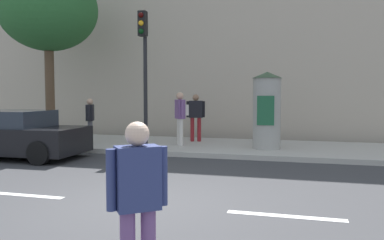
% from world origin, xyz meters
% --- Properties ---
extents(ground_plane, '(80.00, 80.00, 0.00)m').
position_xyz_m(ground_plane, '(0.00, 0.00, 0.00)').
color(ground_plane, '#38383A').
extents(sidewalk_curb, '(36.00, 4.00, 0.15)m').
position_xyz_m(sidewalk_curb, '(0.00, 7.00, 0.07)').
color(sidewalk_curb, '#B2ADA3').
rests_on(sidewalk_curb, ground_plane).
extents(lane_markings, '(25.80, 0.16, 0.01)m').
position_xyz_m(lane_markings, '(-0.00, 0.00, 0.00)').
color(lane_markings, silver).
rests_on(lane_markings, ground_plane).
extents(building_backdrop, '(36.00, 5.00, 10.64)m').
position_xyz_m(building_backdrop, '(0.00, 12.00, 5.32)').
color(building_backdrop, '#B7A893').
rests_on(building_backdrop, ground_plane).
extents(traffic_light, '(0.24, 0.45, 4.22)m').
position_xyz_m(traffic_light, '(-2.07, 5.24, 3.00)').
color(traffic_light, black).
rests_on(traffic_light, sidewalk_curb).
extents(poster_column, '(0.95, 0.95, 2.42)m').
position_xyz_m(poster_column, '(1.55, 6.50, 1.38)').
color(poster_column, '#9E9B93').
rests_on(poster_column, sidewalk_curb).
extents(street_tree, '(3.58, 3.58, 6.34)m').
position_xyz_m(street_tree, '(-6.38, 6.61, 4.94)').
color(street_tree, brown).
rests_on(street_tree, sidewalk_curb).
extents(pedestrian_with_backpack, '(0.47, 0.43, 1.62)m').
position_xyz_m(pedestrian_with_backpack, '(1.18, -2.83, 0.94)').
color(pedestrian_with_backpack, '#724C84').
rests_on(pedestrian_with_backpack, ground_plane).
extents(pedestrian_with_bag, '(0.51, 0.51, 1.78)m').
position_xyz_m(pedestrian_with_bag, '(-1.30, 6.54, 1.21)').
color(pedestrian_with_bag, silver).
rests_on(pedestrian_with_bag, sidewalk_curb).
extents(pedestrian_near_pole, '(0.39, 0.59, 1.57)m').
position_xyz_m(pedestrian_near_pole, '(-4.51, 6.22, 1.07)').
color(pedestrian_near_pole, '#4C4C51').
rests_on(pedestrian_near_pole, sidewalk_curb).
extents(pedestrian_in_light_jacket, '(0.66, 0.47, 1.71)m').
position_xyz_m(pedestrian_in_light_jacket, '(-1.10, 7.76, 1.18)').
color(pedestrian_in_light_jacket, maroon).
rests_on(pedestrian_in_light_jacket, sidewalk_curb).
extents(parked_car_red, '(4.12, 2.05, 1.39)m').
position_xyz_m(parked_car_red, '(-5.53, 3.59, 0.68)').
color(parked_car_red, black).
rests_on(parked_car_red, ground_plane).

